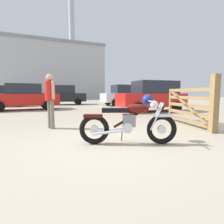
{
  "coord_description": "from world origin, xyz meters",
  "views": [
    {
      "loc": [
        -1.3,
        -3.64,
        1.09
      ],
      "look_at": [
        0.05,
        0.25,
        0.66
      ],
      "focal_mm": 29.08,
      "sensor_mm": 36.0,
      "label": 1
    }
  ],
  "objects_px": {
    "white_estate_far": "(125,95)",
    "vintage_motorcycle": "(130,121)",
    "dark_sedan_left": "(63,95)",
    "bystander": "(50,95)",
    "pale_sedan_back": "(24,97)",
    "timber_gate": "(193,105)",
    "blue_hatchback_right": "(1,96)",
    "silver_sedan_mid": "(152,96)"
  },
  "relations": [
    {
      "from": "white_estate_far",
      "to": "vintage_motorcycle",
      "type": "bearing_deg",
      "value": 63.84
    },
    {
      "from": "dark_sedan_left",
      "to": "white_estate_far",
      "type": "height_order",
      "value": "same"
    },
    {
      "from": "bystander",
      "to": "pale_sedan_back",
      "type": "relative_size",
      "value": 0.38
    },
    {
      "from": "timber_gate",
      "to": "blue_hatchback_right",
      "type": "height_order",
      "value": "blue_hatchback_right"
    },
    {
      "from": "vintage_motorcycle",
      "to": "dark_sedan_left",
      "type": "bearing_deg",
      "value": 110.29
    },
    {
      "from": "pale_sedan_back",
      "to": "blue_hatchback_right",
      "type": "distance_m",
      "value": 4.48
    },
    {
      "from": "timber_gate",
      "to": "pale_sedan_back",
      "type": "bearing_deg",
      "value": 44.44
    },
    {
      "from": "silver_sedan_mid",
      "to": "white_estate_far",
      "type": "relative_size",
      "value": 0.98
    },
    {
      "from": "timber_gate",
      "to": "pale_sedan_back",
      "type": "xyz_separation_m",
      "value": [
        -5.91,
        8.26,
        0.13
      ]
    },
    {
      "from": "bystander",
      "to": "timber_gate",
      "type": "bearing_deg",
      "value": 138.68
    },
    {
      "from": "pale_sedan_back",
      "to": "blue_hatchback_right",
      "type": "height_order",
      "value": "same"
    },
    {
      "from": "vintage_motorcycle",
      "to": "blue_hatchback_right",
      "type": "xyz_separation_m",
      "value": [
        -5.29,
        13.36,
        0.34
      ]
    },
    {
      "from": "bystander",
      "to": "pale_sedan_back",
      "type": "distance_m",
      "value": 7.25
    },
    {
      "from": "bystander",
      "to": "dark_sedan_left",
      "type": "bearing_deg",
      "value": -122.02
    },
    {
      "from": "timber_gate",
      "to": "white_estate_far",
      "type": "bearing_deg",
      "value": -1.89
    },
    {
      "from": "timber_gate",
      "to": "white_estate_far",
      "type": "distance_m",
      "value": 10.3
    },
    {
      "from": "vintage_motorcycle",
      "to": "bystander",
      "type": "distance_m",
      "value": 2.88
    },
    {
      "from": "dark_sedan_left",
      "to": "white_estate_far",
      "type": "bearing_deg",
      "value": -23.82
    },
    {
      "from": "timber_gate",
      "to": "dark_sedan_left",
      "type": "distance_m",
      "value": 13.21
    },
    {
      "from": "timber_gate",
      "to": "bystander",
      "type": "bearing_deg",
      "value": 83.57
    },
    {
      "from": "bystander",
      "to": "dark_sedan_left",
      "type": "height_order",
      "value": "dark_sedan_left"
    },
    {
      "from": "blue_hatchback_right",
      "to": "timber_gate",
      "type": "bearing_deg",
      "value": 120.19
    },
    {
      "from": "silver_sedan_mid",
      "to": "blue_hatchback_right",
      "type": "distance_m",
      "value": 12.03
    },
    {
      "from": "pale_sedan_back",
      "to": "blue_hatchback_right",
      "type": "xyz_separation_m",
      "value": [
        -2.13,
        3.94,
        0.0
      ]
    },
    {
      "from": "blue_hatchback_right",
      "to": "bystander",
      "type": "bearing_deg",
      "value": 105.39
    },
    {
      "from": "vintage_motorcycle",
      "to": "silver_sedan_mid",
      "type": "bearing_deg",
      "value": 73.7
    },
    {
      "from": "white_estate_far",
      "to": "bystander",
      "type": "bearing_deg",
      "value": 51.32
    },
    {
      "from": "silver_sedan_mid",
      "to": "white_estate_far",
      "type": "xyz_separation_m",
      "value": [
        0.55,
        5.41,
        0.0
      ]
    },
    {
      "from": "dark_sedan_left",
      "to": "silver_sedan_mid",
      "type": "bearing_deg",
      "value": -56.52
    },
    {
      "from": "blue_hatchback_right",
      "to": "vintage_motorcycle",
      "type": "bearing_deg",
      "value": 108.45
    },
    {
      "from": "vintage_motorcycle",
      "to": "bystander",
      "type": "xyz_separation_m",
      "value": [
        -1.59,
        2.34,
        0.53
      ]
    },
    {
      "from": "vintage_motorcycle",
      "to": "white_estate_far",
      "type": "relative_size",
      "value": 0.5
    },
    {
      "from": "vintage_motorcycle",
      "to": "silver_sedan_mid",
      "type": "xyz_separation_m",
      "value": [
        4.11,
        5.86,
        0.43
      ]
    },
    {
      "from": "timber_gate",
      "to": "bystander",
      "type": "relative_size",
      "value": 1.52
    },
    {
      "from": "timber_gate",
      "to": "dark_sedan_left",
      "type": "height_order",
      "value": "dark_sedan_left"
    },
    {
      "from": "vintage_motorcycle",
      "to": "timber_gate",
      "type": "height_order",
      "value": "timber_gate"
    },
    {
      "from": "timber_gate",
      "to": "white_estate_far",
      "type": "relative_size",
      "value": 0.63
    },
    {
      "from": "silver_sedan_mid",
      "to": "pale_sedan_back",
      "type": "bearing_deg",
      "value": -24.94
    },
    {
      "from": "silver_sedan_mid",
      "to": "dark_sedan_left",
      "type": "relative_size",
      "value": 0.98
    },
    {
      "from": "blue_hatchback_right",
      "to": "white_estate_far",
      "type": "xyz_separation_m",
      "value": [
        9.96,
        -2.09,
        0.08
      ]
    },
    {
      "from": "blue_hatchback_right",
      "to": "white_estate_far",
      "type": "height_order",
      "value": "white_estate_far"
    },
    {
      "from": "timber_gate",
      "to": "bystander",
      "type": "xyz_separation_m",
      "value": [
        -4.33,
        1.19,
        0.32
      ]
    }
  ]
}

